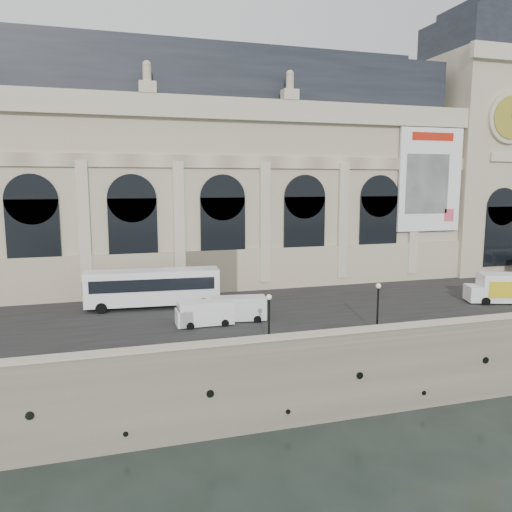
# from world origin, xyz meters

# --- Properties ---
(ground) EXTENTS (260.00, 260.00, 0.00)m
(ground) POSITION_xyz_m (0.00, 0.00, 0.00)
(ground) COLOR black
(ground) RESTS_ON ground
(quay) EXTENTS (160.00, 70.00, 6.00)m
(quay) POSITION_xyz_m (0.00, 35.00, 3.00)
(quay) COLOR gray
(quay) RESTS_ON ground
(street) EXTENTS (160.00, 24.00, 0.06)m
(street) POSITION_xyz_m (0.00, 14.00, 6.03)
(street) COLOR #2D2D2D
(street) RESTS_ON quay
(parapet) EXTENTS (160.00, 1.40, 1.21)m
(parapet) POSITION_xyz_m (0.00, 0.60, 6.62)
(parapet) COLOR gray
(parapet) RESTS_ON quay
(museum) EXTENTS (69.00, 18.70, 29.10)m
(museum) POSITION_xyz_m (-5.98, 30.86, 19.72)
(museum) COLOR #BFB293
(museum) RESTS_ON quay
(clock_pavilion) EXTENTS (13.00, 14.72, 36.70)m
(clock_pavilion) POSITION_xyz_m (34.00, 27.93, 23.42)
(clock_pavilion) COLOR #BFB293
(clock_pavilion) RESTS_ON quay
(bus_left) EXTENTS (13.51, 3.96, 3.93)m
(bus_left) POSITION_xyz_m (-12.48, 16.80, 8.20)
(bus_left) COLOR white
(bus_left) RESTS_ON quay
(van_b) EXTENTS (5.06, 2.15, 2.24)m
(van_b) POSITION_xyz_m (-8.86, 9.04, 7.15)
(van_b) COLOR white
(van_b) RESTS_ON quay
(van_c) EXTENTS (5.31, 2.66, 2.27)m
(van_c) POSITION_xyz_m (-5.62, 9.72, 7.16)
(van_c) COLOR silver
(van_c) RESTS_ON quay
(box_truck) EXTENTS (8.21, 4.89, 3.16)m
(box_truck) POSITION_xyz_m (23.66, 8.30, 7.59)
(box_truck) COLOR white
(box_truck) RESTS_ON quay
(lamp_left) EXTENTS (0.43, 0.43, 4.19)m
(lamp_left) POSITION_xyz_m (-4.93, 1.89, 8.08)
(lamp_left) COLOR black
(lamp_left) RESTS_ON quay
(lamp_right) EXTENTS (0.44, 0.44, 4.31)m
(lamp_right) POSITION_xyz_m (5.02, 2.73, 8.14)
(lamp_right) COLOR black
(lamp_right) RESTS_ON quay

